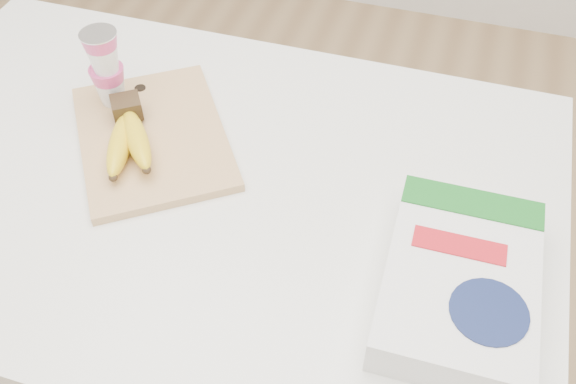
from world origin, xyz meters
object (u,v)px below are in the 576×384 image
object	(u,v)px
table	(215,319)
cutting_board	(153,137)
yogurt_stack	(105,66)
bananas	(128,136)
cereal_box	(459,282)

from	to	relation	value
table	cutting_board	size ratio (longest dim) A/B	3.62
table	cutting_board	xyz separation A→B (m)	(-0.10, 0.06, 0.44)
table	yogurt_stack	xyz separation A→B (m)	(-0.19, 0.12, 0.53)
cutting_board	yogurt_stack	xyz separation A→B (m)	(-0.10, 0.06, 0.08)
bananas	yogurt_stack	bearing A→B (deg)	129.76
table	yogurt_stack	bearing A→B (deg)	149.34
yogurt_stack	cereal_box	xyz separation A→B (m)	(0.62, -0.22, -0.06)
bananas	yogurt_stack	xyz separation A→B (m)	(-0.08, 0.09, 0.06)
table	cutting_board	distance (m)	0.46
cutting_board	table	bearing A→B (deg)	-66.60
cutting_board	cereal_box	bearing A→B (deg)	-51.75
cutting_board	bananas	bearing A→B (deg)	-153.87
bananas	yogurt_stack	world-z (taller)	yogurt_stack
yogurt_stack	cereal_box	distance (m)	0.66
table	cereal_box	size ratio (longest dim) A/B	3.97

